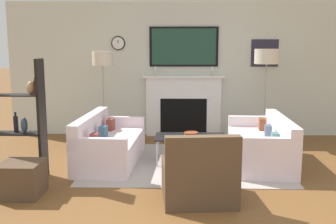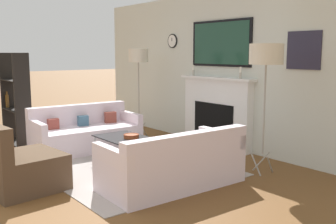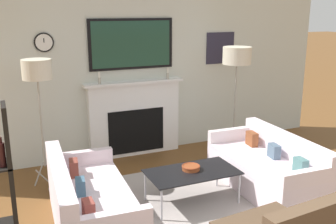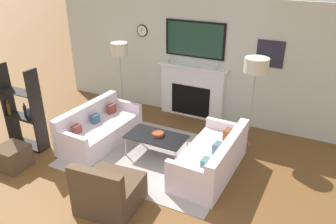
{
  "view_description": "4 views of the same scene",
  "coord_description": "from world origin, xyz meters",
  "views": [
    {
      "loc": [
        -0.11,
        -3.58,
        1.79
      ],
      "look_at": [
        -0.27,
        2.59,
        0.77
      ],
      "focal_mm": 42.0,
      "sensor_mm": 36.0,
      "label": 1
    },
    {
      "loc": [
        4.81,
        -0.58,
        1.65
      ],
      "look_at": [
        0.32,
        2.97,
        0.78
      ],
      "focal_mm": 42.0,
      "sensor_mm": 36.0,
      "label": 2
    },
    {
      "loc": [
        -1.96,
        -1.55,
        2.35
      ],
      "look_at": [
        0.04,
        3.05,
        1.02
      ],
      "focal_mm": 42.0,
      "sensor_mm": 36.0,
      "label": 3
    },
    {
      "loc": [
        2.64,
        -2.2,
        3.41
      ],
      "look_at": [
        0.1,
        2.87,
        0.72
      ],
      "focal_mm": 35.0,
      "sensor_mm": 36.0,
      "label": 4
    }
  ],
  "objects": [
    {
      "name": "couch_right",
      "position": [
        1.2,
        2.37,
        0.27
      ],
      "size": [
        0.86,
        1.79,
        0.73
      ],
      "color": "white",
      "rests_on": "ground_plane"
    },
    {
      "name": "area_rug",
      "position": [
        0.0,
        2.37,
        0.01
      ],
      "size": [
        3.01,
        2.3,
        0.01
      ],
      "color": "#AA9F99",
      "rests_on": "ground_plane"
    },
    {
      "name": "shelf_unit",
      "position": [
        -2.33,
        1.6,
        0.79
      ],
      "size": [
        0.81,
        0.28,
        1.64
      ],
      "color": "black",
      "rests_on": "ground_plane"
    },
    {
      "name": "floor_lamp_left",
      "position": [
        -1.51,
        3.68,
        1.56
      ],
      "size": [
        0.38,
        0.38,
        1.73
      ],
      "color": "#9E998E",
      "rests_on": "ground_plane"
    },
    {
      "name": "armchair",
      "position": [
        0.14,
        0.85,
        0.28
      ],
      "size": [
        0.9,
        0.9,
        0.84
      ],
      "color": "brown",
      "rests_on": "ground_plane"
    },
    {
      "name": "floor_lamp_right",
      "position": [
        1.51,
        3.68,
        1.61
      ],
      "size": [
        0.45,
        0.45,
        1.77
      ],
      "color": "#9E998E",
      "rests_on": "ground_plane"
    },
    {
      "name": "coffee_table",
      "position": [
        0.09,
        2.41,
        0.39
      ],
      "size": [
        1.11,
        0.61,
        0.42
      ],
      "color": "black",
      "rests_on": "ground_plane"
    },
    {
      "name": "decorative_bowl",
      "position": [
        0.1,
        2.46,
        0.45
      ],
      "size": [
        0.23,
        0.23,
        0.06
      ],
      "color": "brown",
      "rests_on": "coffee_table"
    },
    {
      "name": "fireplace_wall",
      "position": [
        0.0,
        4.4,
        1.23
      ],
      "size": [
        7.12,
        0.28,
        2.7
      ],
      "color": "silver",
      "rests_on": "ground_plane"
    },
    {
      "name": "couch_left",
      "position": [
        -1.2,
        2.37,
        0.27
      ],
      "size": [
        0.91,
        1.8,
        0.75
      ],
      "color": "white",
      "rests_on": "ground_plane"
    }
  ]
}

